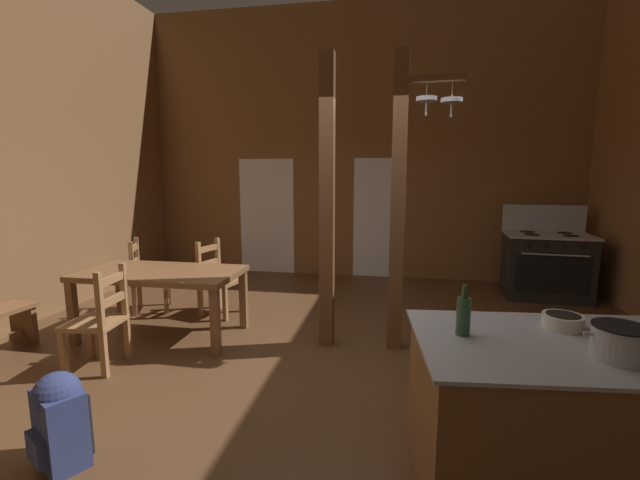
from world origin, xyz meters
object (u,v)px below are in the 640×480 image
object	(u,v)px
backpack	(59,417)
mixing_bowl_on_counter	(563,321)
ladderback_chair_at_table_end	(147,277)
dining_table	(161,278)
stove_range	(546,264)
kitchen_island	(618,423)
stockpot_on_counter	(620,342)
ladderback_chair_by_post	(100,320)
ladderback_chair_near_window	(218,279)
bottle_tall_on_counter	(463,315)

from	to	relation	value
backpack	mixing_bowl_on_counter	world-z (taller)	mixing_bowl_on_counter
ladderback_chair_at_table_end	dining_table	bearing A→B (deg)	-48.69
stove_range	ladderback_chair_at_table_end	size ratio (longest dim) A/B	1.39
kitchen_island	stockpot_on_counter	world-z (taller)	stockpot_on_counter
ladderback_chair_by_post	mixing_bowl_on_counter	distance (m)	3.69
stove_range	ladderback_chair_near_window	size ratio (longest dim) A/B	1.39
stockpot_on_counter	bottle_tall_on_counter	world-z (taller)	bottle_tall_on_counter
stove_range	dining_table	xyz separation A→B (m)	(-4.67, -2.36, 0.17)
ladderback_chair_near_window	stockpot_on_counter	world-z (taller)	stockpot_on_counter
ladderback_chair_by_post	mixing_bowl_on_counter	size ratio (longest dim) A/B	4.31
dining_table	bottle_tall_on_counter	xyz separation A→B (m)	(2.88, -1.73, 0.35)
kitchen_island	ladderback_chair_near_window	bearing A→B (deg)	143.45
kitchen_island	backpack	bearing A→B (deg)	-174.54
ladderback_chair_by_post	ladderback_chair_near_window	bearing A→B (deg)	75.32
ladderback_chair_by_post	mixing_bowl_on_counter	bearing A→B (deg)	-11.14
backpack	stockpot_on_counter	distance (m)	3.12
mixing_bowl_on_counter	bottle_tall_on_counter	bearing A→B (deg)	-160.20
ladderback_chair_near_window	mixing_bowl_on_counter	distance (m)	3.96
kitchen_island	ladderback_chair_at_table_end	distance (m)	5.03
stove_range	dining_table	world-z (taller)	stove_range
ladderback_chair_near_window	backpack	world-z (taller)	ladderback_chair_near_window
ladderback_chair_near_window	ladderback_chair_by_post	world-z (taller)	same
ladderback_chair_by_post	mixing_bowl_on_counter	xyz separation A→B (m)	(3.59, -0.71, 0.48)
stove_range	ladderback_chair_near_window	world-z (taller)	stove_range
kitchen_island	bottle_tall_on_counter	bearing A→B (deg)	-179.28
ladderback_chair_near_window	stove_range	bearing A→B (deg)	19.43
dining_table	ladderback_chair_at_table_end	bearing A→B (deg)	131.31
stove_range	stockpot_on_counter	bearing A→B (deg)	-104.50
mixing_bowl_on_counter	ladderback_chair_by_post	bearing A→B (deg)	168.86
kitchen_island	ladderback_chair_by_post	bearing A→B (deg)	166.69
mixing_bowl_on_counter	bottle_tall_on_counter	xyz separation A→B (m)	(-0.58, -0.21, 0.07)
stove_range	mixing_bowl_on_counter	xyz separation A→B (m)	(-1.21, -3.87, 0.45)
stove_range	ladderback_chair_near_window	bearing A→B (deg)	-160.57
stove_range	ladderback_chair_near_window	distance (m)	4.64
kitchen_island	mixing_bowl_on_counter	xyz separation A→B (m)	(-0.24, 0.20, 0.49)
dining_table	kitchen_island	bearing A→B (deg)	-24.87
ladderback_chair_at_table_end	backpack	world-z (taller)	ladderback_chair_at_table_end
stove_range	mixing_bowl_on_counter	distance (m)	4.08
ladderback_chair_near_window	bottle_tall_on_counter	distance (m)	3.67
ladderback_chair_at_table_end	stockpot_on_counter	distance (m)	5.04
stockpot_on_counter	mixing_bowl_on_counter	size ratio (longest dim) A/B	1.46
stockpot_on_counter	bottle_tall_on_counter	distance (m)	0.71
backpack	mixing_bowl_on_counter	size ratio (longest dim) A/B	2.70
kitchen_island	stove_range	world-z (taller)	stove_range
stockpot_on_counter	bottle_tall_on_counter	size ratio (longest dim) A/B	1.15
mixing_bowl_on_counter	backpack	bearing A→B (deg)	-170.27
dining_table	ladderback_chair_by_post	bearing A→B (deg)	-99.44
stove_range	stockpot_on_counter	distance (m)	4.44
ladderback_chair_by_post	ladderback_chair_at_table_end	xyz separation A→B (m)	(-0.54, 1.57, 0.00)
bottle_tall_on_counter	ladderback_chair_at_table_end	bearing A→B (deg)	144.92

